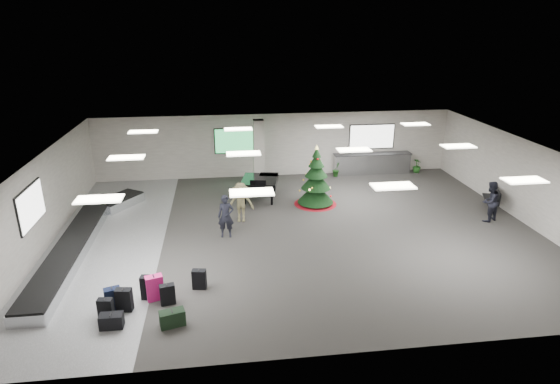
{
  "coord_description": "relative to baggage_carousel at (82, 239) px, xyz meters",
  "views": [
    {
      "loc": [
        -2.77,
        -15.93,
        7.52
      ],
      "look_at": [
        -0.57,
        1.0,
        1.27
      ],
      "focal_mm": 30.0,
      "sensor_mm": 36.0,
      "label": 1
    }
  ],
  "objects": [
    {
      "name": "black_duffel",
      "position": [
        2.04,
        -5.13,
        -0.02
      ],
      "size": [
        0.6,
        0.33,
        0.41
      ],
      "rotation": [
        0.0,
        0.0,
        0.0
      ],
      "color": "black",
      "rests_on": "ground"
    },
    {
      "name": "traveler_b",
      "position": [
        5.75,
        1.37,
        0.59
      ],
      "size": [
        1.1,
        0.72,
        1.61
      ],
      "primitive_type": "imported",
      "rotation": [
        0.0,
        0.0,
        -0.12
      ],
      "color": "olive",
      "rests_on": "ground"
    },
    {
      "name": "room_envelope",
      "position": [
        7.46,
        0.75,
        2.12
      ],
      "size": [
        18.02,
        14.02,
        3.21
      ],
      "color": "#A59E97",
      "rests_on": "ground"
    },
    {
      "name": "green_duffel",
      "position": [
        3.61,
        -5.24,
        0.0
      ],
      "size": [
        0.71,
        0.48,
        0.45
      ],
      "rotation": [
        0.0,
        0.0,
        0.27
      ],
      "color": "black",
      "rests_on": "ground"
    },
    {
      "name": "traveler_bench",
      "position": [
        15.5,
        0.12,
        0.61
      ],
      "size": [
        0.99,
        0.91,
        1.65
      ],
      "primitive_type": "imported",
      "rotation": [
        0.0,
        0.0,
        3.58
      ],
      "color": "black",
      "rests_on": "ground"
    },
    {
      "name": "potted_plant_right",
      "position": [
        15.26,
        6.58,
        0.16
      ],
      "size": [
        0.57,
        0.57,
        0.74
      ],
      "primitive_type": "imported",
      "rotation": [
        0.0,
        0.0,
        2.15
      ],
      "color": "#144015",
      "rests_on": "ground"
    },
    {
      "name": "suitcase_5",
      "position": [
        1.82,
        -4.69,
        0.08
      ],
      "size": [
        0.42,
        0.26,
        0.61
      ],
      "rotation": [
        0.0,
        0.0,
        -0.12
      ],
      "color": "black",
      "rests_on": "ground"
    },
    {
      "name": "navy_suitcase",
      "position": [
        1.93,
        -4.29,
        0.12
      ],
      "size": [
        0.49,
        0.38,
        0.69
      ],
      "rotation": [
        0.0,
        0.0,
        0.32
      ],
      "color": "black",
      "rests_on": "ground"
    },
    {
      "name": "suitcase_1",
      "position": [
        2.86,
        -3.87,
        0.15
      ],
      "size": [
        0.5,
        0.31,
        0.74
      ],
      "rotation": [
        0.0,
        0.0,
        -0.16
      ],
      "color": "black",
      "rests_on": "ground"
    },
    {
      "name": "bench",
      "position": [
        16.44,
        1.38,
        0.29
      ],
      "size": [
        0.98,
        1.49,
        0.89
      ],
      "rotation": [
        0.0,
        0.0,
        -0.38
      ],
      "color": "black",
      "rests_on": "ground"
    },
    {
      "name": "ground",
      "position": [
        7.84,
        0.08,
        -0.21
      ],
      "size": [
        18.0,
        18.0,
        0.0
      ],
      "primitive_type": "plane",
      "color": "#32302D",
      "rests_on": "ground"
    },
    {
      "name": "grand_piano",
      "position": [
        6.7,
        3.69,
        0.58
      ],
      "size": [
        1.84,
        2.2,
        1.12
      ],
      "rotation": [
        0.0,
        0.0,
        -0.2
      ],
      "color": "black",
      "rests_on": "ground"
    },
    {
      "name": "potted_plant_left",
      "position": [
        10.89,
        6.5,
        0.17
      ],
      "size": [
        0.53,
        0.52,
        0.76
      ],
      "primitive_type": "imported",
      "rotation": [
        0.0,
        0.0,
        0.63
      ],
      "color": "#144015",
      "rests_on": "ground"
    },
    {
      "name": "service_counter",
      "position": [
        12.84,
        6.73,
        0.33
      ],
      "size": [
        4.05,
        0.65,
        1.08
      ],
      "color": "silver",
      "rests_on": "ground"
    },
    {
      "name": "suitcase_3",
      "position": [
        4.25,
        -3.49,
        0.09
      ],
      "size": [
        0.44,
        0.29,
        0.63
      ],
      "rotation": [
        0.0,
        0.0,
        -0.17
      ],
      "color": "black",
      "rests_on": "ground"
    },
    {
      "name": "traveler_a",
      "position": [
        5.13,
        0.01,
        0.6
      ],
      "size": [
        0.61,
        0.42,
        1.62
      ],
      "primitive_type": "imported",
      "rotation": [
        0.0,
        0.0,
        -0.06
      ],
      "color": "black",
      "rests_on": "ground"
    },
    {
      "name": "suitcase_7",
      "position": [
        3.39,
        -4.2,
        0.09
      ],
      "size": [
        0.45,
        0.3,
        0.62
      ],
      "rotation": [
        0.0,
        0.0,
        0.21
      ],
      "color": "black",
      "rests_on": "ground"
    },
    {
      "name": "christmas_tree",
      "position": [
        9.05,
        2.81,
        0.69
      ],
      "size": [
        1.86,
        1.86,
        2.65
      ],
      "color": "maroon",
      "rests_on": "ground"
    },
    {
      "name": "suitcase_0",
      "position": [
        2.25,
        -4.38,
        0.12
      ],
      "size": [
        0.46,
        0.3,
        0.69
      ],
      "rotation": [
        0.0,
        0.0,
        -0.14
      ],
      "color": "black",
      "rests_on": "ground"
    },
    {
      "name": "pink_suitcase",
      "position": [
        3.01,
        -3.92,
        0.16
      ],
      "size": [
        0.54,
        0.4,
        0.77
      ],
      "rotation": [
        0.0,
        0.0,
        0.31
      ],
      "color": "#E01D77",
      "rests_on": "ground"
    },
    {
      "name": "baggage_carousel",
      "position": [
        0.0,
        0.0,
        0.0
      ],
      "size": [
        2.28,
        9.71,
        0.43
      ],
      "color": "silver",
      "rests_on": "ground"
    }
  ]
}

